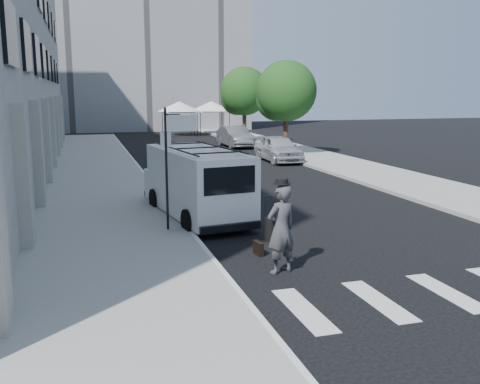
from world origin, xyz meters
TOP-DOWN VIEW (x-y plane):
  - ground at (0.00, 0.00)m, footprint 120.00×120.00m
  - sidewalk_left at (-4.25, 16.00)m, footprint 4.50×48.00m
  - sidewalk_right at (9.00, 20.00)m, footprint 4.00×56.00m
  - building_far at (2.00, 50.00)m, footprint 22.00×12.00m
  - sign_pole at (-2.36, 3.20)m, footprint 1.03×0.07m
  - tree_near at (7.50, 20.15)m, footprint 3.80×3.83m
  - tree_far at (7.50, 29.15)m, footprint 3.80×3.83m
  - tent_left at (4.00, 38.00)m, footprint 4.00×4.00m
  - tent_right at (7.20, 38.50)m, footprint 4.00×4.00m
  - businessman at (-0.66, -0.87)m, footprint 0.87×0.70m
  - briefcase at (-0.71, 0.58)m, footprint 0.17×0.45m
  - suitcase at (0.03, 1.61)m, footprint 0.37×0.50m
  - cargo_van at (-1.36, 5.13)m, footprint 2.71×6.12m
  - parked_car_a at (6.27, 17.78)m, footprint 1.86×4.61m
  - parked_car_b at (6.15, 26.65)m, footprint 1.80×4.79m
  - parked_car_c at (6.80, 28.68)m, footprint 2.25×4.78m

SIDE VIEW (x-z plane):
  - ground at x=0.00m, z-range 0.00..0.00m
  - sidewalk_left at x=-4.25m, z-range 0.00..0.15m
  - sidewalk_right at x=9.00m, z-range 0.00..0.15m
  - briefcase at x=-0.71m, z-range 0.00..0.34m
  - suitcase at x=0.03m, z-range -0.29..0.96m
  - parked_car_c at x=6.80m, z-range 0.00..1.35m
  - parked_car_b at x=6.15m, z-range 0.00..1.56m
  - parked_car_a at x=6.27m, z-range 0.00..1.57m
  - businessman at x=-0.66m, z-range 0.00..2.06m
  - cargo_van at x=-1.36m, z-range 0.04..2.28m
  - sign_pole at x=-2.36m, z-range 0.90..4.40m
  - tent_left at x=4.00m, z-range 1.11..4.31m
  - tent_right at x=7.20m, z-range 1.11..4.31m
  - tree_near at x=7.50m, z-range 0.96..6.99m
  - tree_far at x=7.50m, z-range 0.96..6.99m
  - building_far at x=2.00m, z-range 0.00..25.00m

